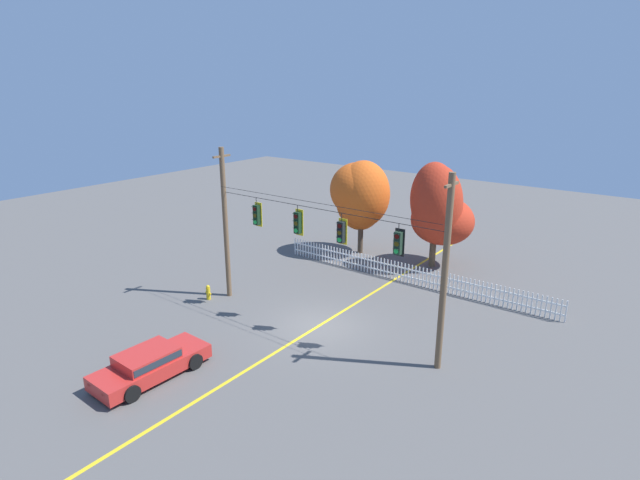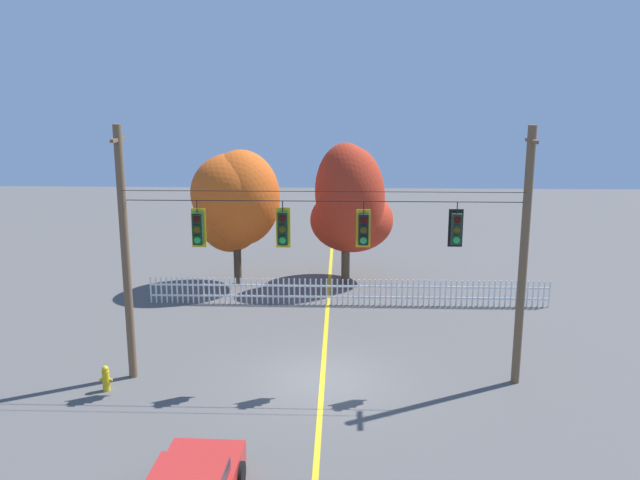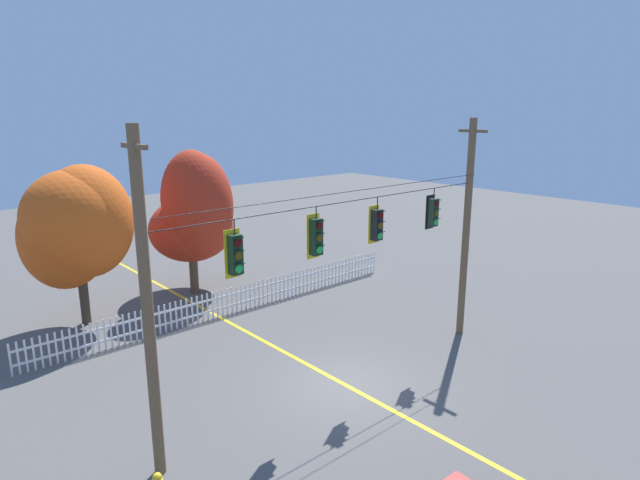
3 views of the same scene
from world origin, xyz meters
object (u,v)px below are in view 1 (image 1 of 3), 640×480
at_px(traffic_signal_eastbound_side, 257,215).
at_px(parked_car, 150,363).
at_px(traffic_signal_westbound_side, 341,232).
at_px(traffic_signal_northbound_primary, 298,223).
at_px(traffic_signal_northbound_secondary, 398,243).
at_px(fire_hydrant, 208,292).
at_px(autumn_maple_mid, 438,209).
at_px(autumn_maple_near_fence, 360,194).

height_order(traffic_signal_eastbound_side, parked_car, traffic_signal_eastbound_side).
relative_size(traffic_signal_eastbound_side, parked_car, 0.32).
distance_m(traffic_signal_westbound_side, parked_car, 9.29).
relative_size(traffic_signal_northbound_primary, traffic_signal_northbound_secondary, 1.05).
distance_m(traffic_signal_northbound_secondary, fire_hydrant, 11.40).
height_order(traffic_signal_eastbound_side, autumn_maple_mid, autumn_maple_mid).
distance_m(traffic_signal_northbound_secondary, autumn_maple_near_fence, 13.06).
relative_size(autumn_maple_near_fence, autumn_maple_mid, 0.95).
relative_size(traffic_signal_northbound_secondary, autumn_maple_near_fence, 0.22).
bearing_deg(fire_hydrant, traffic_signal_eastbound_side, 20.36).
height_order(traffic_signal_northbound_primary, autumn_maple_near_fence, autumn_maple_near_fence).
relative_size(traffic_signal_eastbound_side, autumn_maple_mid, 0.22).
xyz_separation_m(autumn_maple_mid, fire_hydrant, (-7.41, -11.63, -3.29)).
distance_m(autumn_maple_mid, fire_hydrant, 14.18).
bearing_deg(traffic_signal_westbound_side, traffic_signal_northbound_primary, 179.98).
xyz_separation_m(traffic_signal_northbound_primary, autumn_maple_mid, (2.10, 10.61, -1.15)).
xyz_separation_m(traffic_signal_northbound_secondary, parked_car, (-6.58, -7.33, -4.25)).
relative_size(parked_car, fire_hydrant, 5.72).
relative_size(traffic_signal_westbound_side, traffic_signal_northbound_secondary, 1.03).
bearing_deg(parked_car, traffic_signal_northbound_secondary, 48.09).
bearing_deg(autumn_maple_mid, traffic_signal_westbound_side, -88.41).
bearing_deg(traffic_signal_westbound_side, autumn_maple_near_fence, 118.38).
height_order(traffic_signal_northbound_secondary, autumn_maple_near_fence, autumn_maple_near_fence).
bearing_deg(autumn_maple_near_fence, parked_car, -84.66).
relative_size(traffic_signal_eastbound_side, autumn_maple_near_fence, 0.23).
xyz_separation_m(autumn_maple_near_fence, fire_hydrant, (-2.23, -11.14, -3.59)).
bearing_deg(traffic_signal_northbound_secondary, parked_car, -131.91).
xyz_separation_m(traffic_signal_eastbound_side, traffic_signal_westbound_side, (4.95, -0.00, 0.02)).
height_order(traffic_signal_westbound_side, autumn_maple_mid, autumn_maple_mid).
bearing_deg(traffic_signal_northbound_primary, traffic_signal_northbound_secondary, -0.01).
bearing_deg(parked_car, fire_hydrant, 121.50).
bearing_deg(autumn_maple_mid, traffic_signal_northbound_primary, -101.22).
bearing_deg(autumn_maple_mid, parked_car, -101.17).
distance_m(traffic_signal_northbound_primary, autumn_maple_mid, 10.87).
distance_m(traffic_signal_northbound_secondary, autumn_maple_mid, 11.09).
distance_m(traffic_signal_eastbound_side, autumn_maple_mid, 11.64).
relative_size(traffic_signal_northbound_primary, parked_car, 0.32).
distance_m(autumn_maple_mid, parked_car, 18.54).
bearing_deg(autumn_maple_near_fence, fire_hydrant, -101.33).
bearing_deg(autumn_maple_near_fence, traffic_signal_northbound_primary, -73.13).
distance_m(traffic_signal_northbound_secondary, parked_car, 10.72).
relative_size(traffic_signal_northbound_primary, autumn_maple_mid, 0.22).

